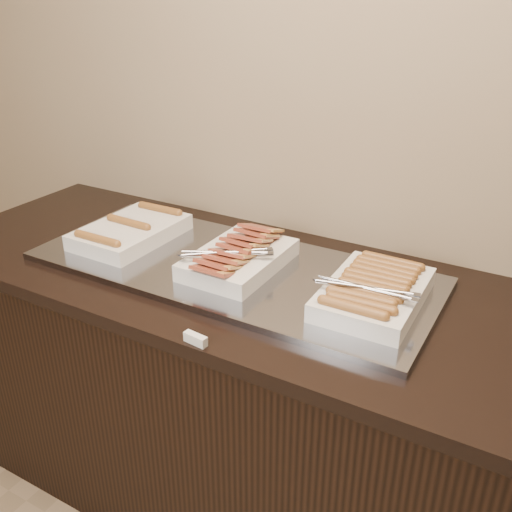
{
  "coord_description": "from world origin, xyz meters",
  "views": [
    {
      "loc": [
        0.78,
        0.86,
        1.67
      ],
      "look_at": [
        0.06,
        2.13,
        0.97
      ],
      "focal_mm": 40.0,
      "sensor_mm": 36.0,
      "label": 1
    }
  ],
  "objects_px": {
    "dish_left": "(131,231)",
    "dish_right": "(373,291)",
    "counter": "(241,395)",
    "warming_tray": "(231,268)",
    "dish_center": "(238,257)"
  },
  "relations": [
    {
      "from": "dish_left",
      "to": "dish_right",
      "type": "height_order",
      "value": "dish_right"
    },
    {
      "from": "counter",
      "to": "warming_tray",
      "type": "distance_m",
      "value": 0.46
    },
    {
      "from": "warming_tray",
      "to": "dish_center",
      "type": "height_order",
      "value": "dish_center"
    },
    {
      "from": "dish_right",
      "to": "dish_center",
      "type": "bearing_deg",
      "value": 179.03
    },
    {
      "from": "counter",
      "to": "dish_right",
      "type": "relative_size",
      "value": 5.79
    },
    {
      "from": "counter",
      "to": "dish_center",
      "type": "xyz_separation_m",
      "value": [
        -0.0,
        -0.0,
        0.5
      ]
    },
    {
      "from": "dish_center",
      "to": "warming_tray",
      "type": "bearing_deg",
      "value": 171.19
    },
    {
      "from": "warming_tray",
      "to": "dish_left",
      "type": "distance_m",
      "value": 0.38
    },
    {
      "from": "warming_tray",
      "to": "dish_left",
      "type": "xyz_separation_m",
      "value": [
        -0.38,
        0.0,
        0.04
      ]
    },
    {
      "from": "dish_left",
      "to": "dish_center",
      "type": "height_order",
      "value": "dish_center"
    },
    {
      "from": "counter",
      "to": "dish_left",
      "type": "height_order",
      "value": "dish_left"
    },
    {
      "from": "dish_center",
      "to": "dish_right",
      "type": "bearing_deg",
      "value": 0.26
    },
    {
      "from": "dish_left",
      "to": "counter",
      "type": "bearing_deg",
      "value": 0.94
    },
    {
      "from": "counter",
      "to": "warming_tray",
      "type": "height_order",
      "value": "warming_tray"
    },
    {
      "from": "counter",
      "to": "dish_center",
      "type": "height_order",
      "value": "dish_center"
    }
  ]
}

